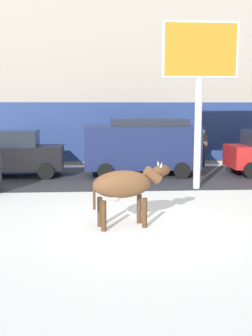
# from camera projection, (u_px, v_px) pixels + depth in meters

# --- Properties ---
(ground_plane) EXTENTS (120.00, 120.00, 0.00)m
(ground_plane) POSITION_uv_depth(u_px,v_px,m) (142.00, 232.00, 9.33)
(ground_plane) COLOR white
(road_strip) EXTENTS (60.00, 5.60, 0.01)m
(road_strip) POSITION_uv_depth(u_px,v_px,m) (124.00, 177.00, 16.52)
(road_strip) COLOR #333338
(road_strip) RESTS_ON ground
(building_facade) EXTENTS (44.00, 6.10, 13.00)m
(building_facade) POSITION_uv_depth(u_px,v_px,m) (117.00, 37.00, 22.14)
(building_facade) COLOR #A39989
(building_facade) RESTS_ON ground
(cow_brown) EXTENTS (1.94, 0.90, 1.54)m
(cow_brown) POSITION_uv_depth(u_px,v_px,m) (125.00, 185.00, 9.58)
(cow_brown) COLOR brown
(cow_brown) RESTS_ON ground
(billboard) EXTENTS (2.52, 0.25, 5.56)m
(billboard) POSITION_uv_depth(u_px,v_px,m) (200.00, 60.00, 13.65)
(billboard) COLOR silver
(billboard) RESTS_ON ground
(car_black_hatchback) EXTENTS (3.54, 2.00, 1.86)m
(car_black_hatchback) POSITION_uv_depth(u_px,v_px,m) (18.00, 153.00, 16.64)
(car_black_hatchback) COLOR black
(car_black_hatchback) RESTS_ON ground
(car_navy_van) EXTENTS (4.65, 2.22, 2.32)m
(car_navy_van) POSITION_uv_depth(u_px,v_px,m) (142.00, 145.00, 16.83)
(car_navy_van) COLOR #19234C
(car_navy_van) RESTS_ON ground
(pedestrian_by_cars) EXTENTS (0.36, 0.24, 1.73)m
(pedestrian_by_cars) POSITION_uv_depth(u_px,v_px,m) (203.00, 148.00, 19.24)
(pedestrian_by_cars) COLOR #282833
(pedestrian_by_cars) RESTS_ON ground
(pedestrian_far_left) EXTENTS (0.36, 0.24, 1.73)m
(pedestrian_far_left) POSITION_uv_depth(u_px,v_px,m) (123.00, 149.00, 19.01)
(pedestrian_far_left) COLOR #282833
(pedestrian_far_left) RESTS_ON ground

